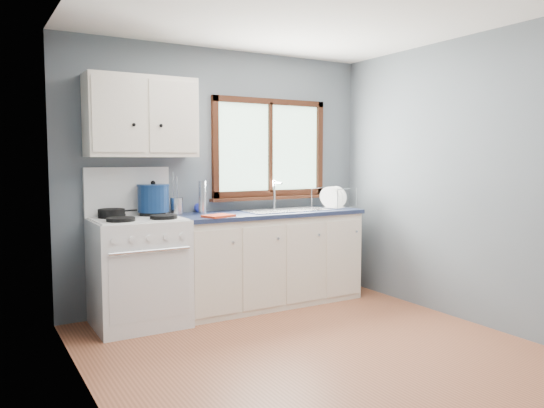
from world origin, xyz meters
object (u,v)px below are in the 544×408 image
base_cabinets (269,263)px  dish_rack (334,202)px  utensil_crock (176,206)px  sink (284,217)px  stockpot (153,198)px  gas_range (138,268)px  thermos (202,197)px  skillet (112,212)px

base_cabinets → dish_rack: (0.80, 0.00, 0.57)m
utensil_crock → dish_rack: utensil_crock is taller
sink → dish_rack: sink is taller
stockpot → dish_rack: (1.91, -0.14, -0.11)m
gas_range → sink: bearing=0.7°
gas_range → utensil_crock: gas_range is taller
dish_rack → thermos: bearing=151.2°
sink → skillet: size_ratio=2.40×
skillet → thermos: (0.84, 0.01, 0.09)m
gas_range → utensil_crock: bearing=25.2°
sink → skillet: 1.67m
thermos → dish_rack: bearing=-5.3°
sink → gas_range: bearing=-179.3°
skillet → sink: bearing=-10.0°
gas_range → utensil_crock: size_ratio=3.45×
gas_range → dish_rack: size_ratio=2.58×
gas_range → base_cabinets: bearing=0.8°
base_cabinets → utensil_crock: utensil_crock is taller
stockpot → dish_rack: size_ratio=0.71×
base_cabinets → gas_range: bearing=-179.2°
base_cabinets → sink: sink is taller
skillet → stockpot: bearing=-3.5°
gas_range → stockpot: 0.64m
dish_rack → gas_range: bearing=157.0°
sink → stockpot: size_ratio=2.23×
sink → stockpot: 1.32m
utensil_crock → sink: bearing=-9.7°
skillet → stockpot: (0.37, 0.01, 0.10)m
sink → base_cabinets: bearing=179.9°
base_cabinets → skillet: skillet is taller
gas_range → dish_rack: bearing=0.5°
skillet → thermos: bearing=-5.0°
stockpot → utensil_crock: utensil_crock is taller
base_cabinets → dish_rack: dish_rack is taller
stockpot → sink: bearing=-6.1°
base_cabinets → sink: 0.48m
dish_rack → skillet: bearing=153.5°
skillet → dish_rack: size_ratio=0.66×
sink → utensil_crock: (-1.06, 0.18, 0.14)m
gas_range → dish_rack: gas_range is taller
stockpot → thermos: 0.47m
utensil_crock → thermos: utensil_crock is taller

